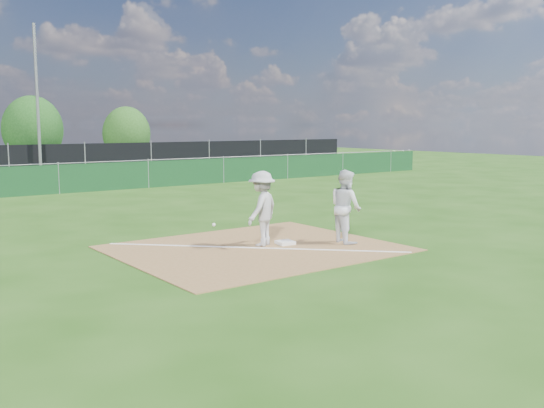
{
  "coord_description": "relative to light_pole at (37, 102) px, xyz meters",
  "views": [
    {
      "loc": [
        -7.87,
        -10.12,
        2.82
      ],
      "look_at": [
        0.47,
        1.0,
        1.0
      ],
      "focal_mm": 40.0,
      "sensor_mm": 36.0,
      "label": 1
    }
  ],
  "objects": [
    {
      "name": "ground",
      "position": [
        -1.5,
        -12.7,
        -4.0
      ],
      "size": [
        90.0,
        90.0,
        0.0
      ],
      "primitive_type": "plane",
      "color": "#1E470F",
      "rests_on": "ground"
    },
    {
      "name": "infield_dirt",
      "position": [
        -1.5,
        -21.7,
        -3.99
      ],
      "size": [
        6.0,
        5.0,
        0.02
      ],
      "primitive_type": "cube",
      "color": "brown",
      "rests_on": "ground"
    },
    {
      "name": "foul_line",
      "position": [
        -1.5,
        -21.7,
        -3.98
      ],
      "size": [
        5.01,
        5.01,
        0.01
      ],
      "primitive_type": "cube",
      "rotation": [
        0.0,
        0.0,
        0.79
      ],
      "color": "white",
      "rests_on": "infield_dirt"
    },
    {
      "name": "green_fence",
      "position": [
        -1.5,
        -7.7,
        -3.4
      ],
      "size": [
        44.0,
        0.05,
        1.2
      ],
      "primitive_type": "cube",
      "color": "#0E3618",
      "rests_on": "ground"
    },
    {
      "name": "black_fence",
      "position": [
        -1.5,
        0.3,
        -3.1
      ],
      "size": [
        46.0,
        0.04,
        1.8
      ],
      "primitive_type": "cube",
      "color": "black",
      "rests_on": "ground"
    },
    {
      "name": "light_pole",
      "position": [
        0.0,
        0.0,
        0.0
      ],
      "size": [
        0.16,
        0.16,
        8.0
      ],
      "primitive_type": "cylinder",
      "color": "slate",
      "rests_on": "ground"
    },
    {
      "name": "first_base",
      "position": [
        -0.68,
        -21.75,
        -3.94
      ],
      "size": [
        0.42,
        0.42,
        0.08
      ],
      "primitive_type": "cube",
      "rotation": [
        0.0,
        0.0,
        -0.14
      ],
      "color": "white",
      "rests_on": "infield_dirt"
    },
    {
      "name": "play_at_first",
      "position": [
        -1.2,
        -21.53,
        -3.11
      ],
      "size": [
        2.12,
        1.1,
        1.74
      ],
      "color": "silver",
      "rests_on": "infield_dirt"
    },
    {
      "name": "runner",
      "position": [
        0.65,
        -22.4,
        -3.12
      ],
      "size": [
        0.84,
        0.98,
        1.77
      ],
      "primitive_type": "imported",
      "rotation": [
        0.0,
        0.0,
        1.35
      ],
      "color": "silver",
      "rests_on": "ground"
    },
    {
      "name": "car_mid",
      "position": [
        -0.83,
        4.24,
        -3.26
      ],
      "size": [
        4.7,
        2.94,
        1.46
      ],
      "primitive_type": "imported",
      "rotation": [
        0.0,
        0.0,
        1.23
      ],
      "color": "black",
      "rests_on": "parking_lot"
    },
    {
      "name": "car_right",
      "position": [
        1.76,
        5.48,
        -3.3
      ],
      "size": [
        4.88,
        2.2,
        1.39
      ],
      "primitive_type": "imported",
      "rotation": [
        0.0,
        0.0,
        1.52
      ],
      "color": "black",
      "rests_on": "parking_lot"
    },
    {
      "name": "tree_mid",
      "position": [
        2.81,
        11.29,
        -1.49
      ],
      "size": [
        4.1,
        4.1,
        4.87
      ],
      "color": "#382316",
      "rests_on": "ground"
    },
    {
      "name": "tree_right",
      "position": [
        9.32,
        10.29,
        -1.84
      ],
      "size": [
        3.54,
        3.54,
        4.2
      ],
      "color": "#382316",
      "rests_on": "ground"
    }
  ]
}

